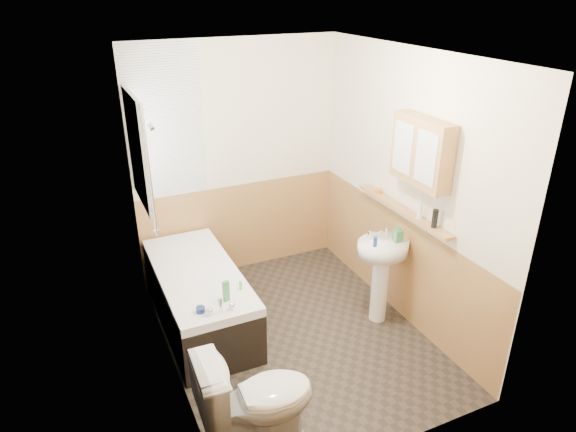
# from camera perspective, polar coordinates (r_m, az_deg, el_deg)

# --- Properties ---
(floor) EXTENTS (2.80, 2.80, 0.00)m
(floor) POSITION_cam_1_polar(r_m,az_deg,el_deg) (4.86, 0.76, -13.09)
(floor) COLOR black
(floor) RESTS_ON ground
(ceiling) EXTENTS (2.80, 2.80, 0.00)m
(ceiling) POSITION_cam_1_polar(r_m,az_deg,el_deg) (3.87, 0.97, 17.57)
(ceiling) COLOR white
(ceiling) RESTS_ON ground
(wall_back) EXTENTS (2.20, 0.02, 2.50)m
(wall_back) POSITION_cam_1_polar(r_m,az_deg,el_deg) (5.43, -5.58, 6.02)
(wall_back) COLOR beige
(wall_back) RESTS_ON ground
(wall_front) EXTENTS (2.20, 0.02, 2.50)m
(wall_front) POSITION_cam_1_polar(r_m,az_deg,el_deg) (3.16, 12.03, -9.15)
(wall_front) COLOR beige
(wall_front) RESTS_ON ground
(wall_left) EXTENTS (0.02, 2.80, 2.50)m
(wall_left) POSITION_cam_1_polar(r_m,az_deg,el_deg) (3.91, -14.01, -2.34)
(wall_left) COLOR beige
(wall_left) RESTS_ON ground
(wall_right) EXTENTS (0.02, 2.80, 2.50)m
(wall_right) POSITION_cam_1_polar(r_m,az_deg,el_deg) (4.76, 13.02, 2.74)
(wall_right) COLOR beige
(wall_right) RESTS_ON ground
(wainscot_right) EXTENTS (0.01, 2.80, 1.00)m
(wainscot_right) POSITION_cam_1_polar(r_m,az_deg,el_deg) (5.07, 12.02, -5.18)
(wainscot_right) COLOR #B28249
(wainscot_right) RESTS_ON wall_right
(wainscot_front) EXTENTS (2.20, 0.01, 1.00)m
(wainscot_front) POSITION_cam_1_polar(r_m,az_deg,el_deg) (3.64, 10.73, -18.85)
(wainscot_front) COLOR #B28249
(wainscot_front) RESTS_ON wall_front
(wainscot_back) EXTENTS (2.20, 0.01, 1.00)m
(wainscot_back) POSITION_cam_1_polar(r_m,az_deg,el_deg) (5.70, -5.20, -1.20)
(wainscot_back) COLOR #B28249
(wainscot_back) RESTS_ON wall_back
(tile_cladding_left) EXTENTS (0.01, 2.80, 2.50)m
(tile_cladding_left) POSITION_cam_1_polar(r_m,az_deg,el_deg) (3.92, -13.69, -2.28)
(tile_cladding_left) COLOR white
(tile_cladding_left) RESTS_ON wall_left
(tile_return_back) EXTENTS (0.75, 0.01, 1.50)m
(tile_return_back) POSITION_cam_1_polar(r_m,az_deg,el_deg) (5.09, -13.54, 10.05)
(tile_return_back) COLOR white
(tile_return_back) RESTS_ON wall_back
(window) EXTENTS (0.03, 0.79, 0.99)m
(window) POSITION_cam_1_polar(r_m,az_deg,el_deg) (4.65, -16.35, 7.08)
(window) COLOR white
(window) RESTS_ON wall_left
(bathtub) EXTENTS (0.70, 1.62, 0.71)m
(bathtub) POSITION_cam_1_polar(r_m,az_deg,el_deg) (4.92, -9.83, -8.76)
(bathtub) COLOR black
(bathtub) RESTS_ON floor
(shower_riser) EXTENTS (0.10, 0.08, 1.14)m
(shower_riser) POSITION_cam_1_polar(r_m,az_deg,el_deg) (4.26, -15.11, 5.92)
(shower_riser) COLOR silver
(shower_riser) RESTS_ON wall_left
(toilet) EXTENTS (0.83, 0.49, 0.80)m
(toilet) POSITION_cam_1_polar(r_m,az_deg,el_deg) (3.69, -3.53, -19.83)
(toilet) COLOR white
(toilet) RESTS_ON floor
(sink) EXTENTS (0.49, 0.40, 0.95)m
(sink) POSITION_cam_1_polar(r_m,az_deg,el_deg) (4.83, 10.36, -5.30)
(sink) COLOR white
(sink) RESTS_ON floor
(pine_shelf) EXTENTS (0.10, 1.29, 0.03)m
(pine_shelf) POSITION_cam_1_polar(r_m,az_deg,el_deg) (4.74, 12.56, 0.71)
(pine_shelf) COLOR #B28249
(pine_shelf) RESTS_ON wall_right
(medicine_cabinet) EXTENTS (0.16, 0.62, 0.56)m
(medicine_cabinet) POSITION_cam_1_polar(r_m,az_deg,el_deg) (4.36, 14.62, 6.92)
(medicine_cabinet) COLOR #B28249
(medicine_cabinet) RESTS_ON wall_right
(foam_can) EXTENTS (0.06, 0.06, 0.16)m
(foam_can) POSITION_cam_1_polar(r_m,az_deg,el_deg) (4.40, 16.01, -0.27)
(foam_can) COLOR black
(foam_can) RESTS_ON pine_shelf
(green_bottle) EXTENTS (0.06, 0.06, 0.25)m
(green_bottle) POSITION_cam_1_polar(r_m,az_deg,el_deg) (4.51, 14.54, 1.16)
(green_bottle) COLOR silver
(green_bottle) RESTS_ON pine_shelf
(black_jar) EXTENTS (0.09, 0.09, 0.05)m
(black_jar) POSITION_cam_1_polar(r_m,az_deg,el_deg) (5.01, 9.98, 2.76)
(black_jar) COLOR orange
(black_jar) RESTS_ON pine_shelf
(soap_bottle) EXTENTS (0.08, 0.17, 0.08)m
(soap_bottle) POSITION_cam_1_polar(r_m,az_deg,el_deg) (4.72, 12.07, -2.35)
(soap_bottle) COLOR #388447
(soap_bottle) RESTS_ON sink
(clear_bottle) EXTENTS (0.05, 0.05, 0.10)m
(clear_bottle) POSITION_cam_1_polar(r_m,az_deg,el_deg) (4.59, 9.67, -2.82)
(clear_bottle) COLOR #19339E
(clear_bottle) RESTS_ON sink
(blue_gel) EXTENTS (0.06, 0.05, 0.18)m
(blue_gel) POSITION_cam_1_polar(r_m,az_deg,el_deg) (4.28, -6.90, -8.29)
(blue_gel) COLOR #388447
(blue_gel) RESTS_ON bathtub
(cream_jar) EXTENTS (0.07, 0.07, 0.05)m
(cream_jar) POSITION_cam_1_polar(r_m,az_deg,el_deg) (4.21, -9.69, -10.22)
(cream_jar) COLOR navy
(cream_jar) RESTS_ON bathtub
(orange_bottle) EXTENTS (0.03, 0.03, 0.08)m
(orange_bottle) POSITION_cam_1_polar(r_m,az_deg,el_deg) (4.44, -5.30, -7.68)
(orange_bottle) COLOR #59C647
(orange_bottle) RESTS_ON bathtub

